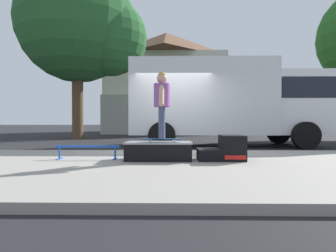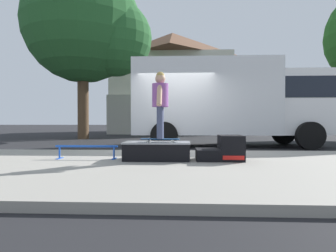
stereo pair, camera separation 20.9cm
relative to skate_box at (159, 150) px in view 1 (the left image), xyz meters
name	(u,v)px [view 1 (the left image)]	position (x,y,z in m)	size (l,w,h in m)	color
ground_plane	(174,153)	(0.31, 2.46, -0.32)	(140.00, 140.00, 0.00)	black
sidewalk_slab	(174,167)	(0.31, -0.54, -0.26)	(50.00, 5.00, 0.12)	gray
skate_box	(159,150)	(0.00, 0.00, 0.00)	(1.34, 0.69, 0.37)	black
kicker_ramp	(225,150)	(1.35, 0.00, 0.01)	(0.93, 0.62, 0.51)	black
grind_rail	(87,149)	(-1.50, 0.09, 0.01)	(1.32, 0.28, 0.29)	blue
skateboard	(162,139)	(0.07, -0.05, 0.23)	(0.79, 0.25, 0.07)	navy
skater_kid	(162,99)	(0.07, -0.05, 1.04)	(0.33, 0.70, 1.35)	#3F4766
box_truck	(227,100)	(2.30, 4.66, 1.38)	(6.91, 2.63, 3.05)	silver
street_tree_neighbour	(84,27)	(-4.25, 8.62, 5.42)	(6.55, 5.96, 8.90)	brown
house_behind	(166,82)	(-0.28, 17.97, 3.92)	(9.54, 8.23, 8.40)	beige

